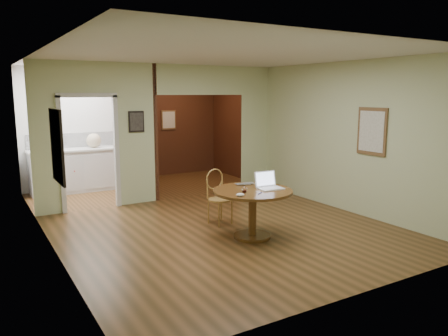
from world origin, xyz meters
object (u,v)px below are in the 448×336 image
dining_table (253,202)px  open_laptop (268,184)px  chair (218,193)px  closed_laptop (246,184)px

dining_table → open_laptop: bearing=-6.3°
dining_table → open_laptop: size_ratio=3.18×
dining_table → chair: (-0.07, 0.91, -0.04)m
dining_table → chair: bearing=94.2°
chair → open_laptop: (0.33, -0.94, 0.29)m
chair → open_laptop: 1.04m
open_laptop → closed_laptop: bearing=118.3°
dining_table → chair: 0.92m
dining_table → closed_laptop: 0.40m
dining_table → closed_laptop: (0.10, 0.33, 0.20)m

